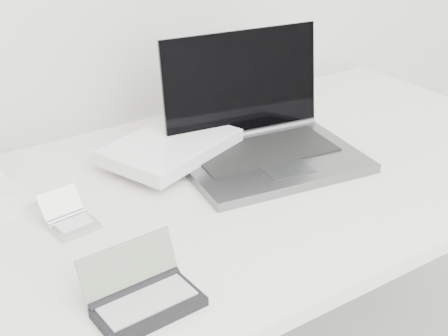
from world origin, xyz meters
TOP-DOWN VIEW (x-y plane):
  - desk at (0.00, 1.55)m, footprint 1.60×0.80m
  - laptop_large at (0.07, 1.64)m, footprint 0.56×0.44m
  - pda_silver at (-0.33, 1.57)m, footprint 0.09×0.11m
  - palmtop_charcoal at (-0.32, 1.29)m, footprint 0.17×0.12m

SIDE VIEW (x-z plane):
  - desk at x=0.00m, z-range 0.32..1.05m
  - pda_silver at x=-0.33m, z-range 0.71..0.77m
  - palmtop_charcoal at x=-0.32m, z-range 0.70..0.79m
  - laptop_large at x=0.07m, z-range 0.64..0.90m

